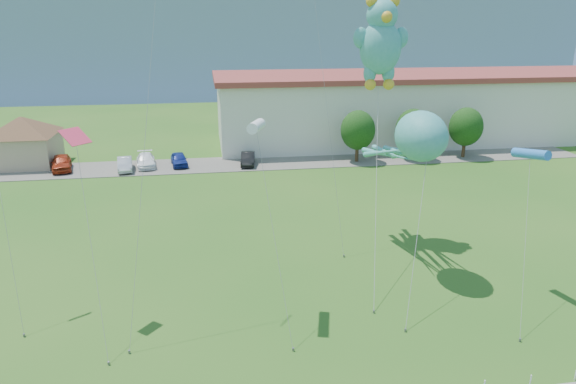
{
  "coord_description": "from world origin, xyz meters",
  "views": [
    {
      "loc": [
        -5.34,
        -16.81,
        13.91
      ],
      "look_at": [
        -1.44,
        8.0,
        5.65
      ],
      "focal_mm": 32.0,
      "sensor_mm": 36.0,
      "label": 1
    }
  ],
  "objects": [
    {
      "name": "parked_car_blue",
      "position": [
        -8.47,
        35.22,
        0.71
      ],
      "size": [
        2.03,
        3.97,
        1.29
      ],
      "primitive_type": "imported",
      "rotation": [
        0.0,
        0.0,
        0.14
      ],
      "color": "navy",
      "rests_on": "parking_strip"
    },
    {
      "name": "parked_car_silver",
      "position": [
        -13.69,
        34.17,
        0.7
      ],
      "size": [
        1.87,
        4.03,
        1.28
      ],
      "primitive_type": "imported",
      "rotation": [
        0.0,
        0.0,
        0.14
      ],
      "color": "silver",
      "rests_on": "parking_strip"
    },
    {
      "name": "teddy_bear_kite",
      "position": [
        5.56,
        15.18,
        12.9
      ],
      "size": [
        4.91,
        11.43,
        15.57
      ],
      "color": "teal",
      "rests_on": "ground"
    },
    {
      "name": "warehouse",
      "position": [
        26.0,
        44.0,
        4.12
      ],
      "size": [
        61.0,
        15.0,
        8.2
      ],
      "color": "beige",
      "rests_on": "ground"
    },
    {
      "name": "hill_ridge",
      "position": [
        0.0,
        120.0,
        12.5
      ],
      "size": [
        160.0,
        50.0,
        25.0
      ],
      "primitive_type": "cube",
      "color": "#728F9E",
      "rests_on": "ground"
    },
    {
      "name": "parked_car_white",
      "position": [
        -11.79,
        35.38,
        0.69
      ],
      "size": [
        2.33,
        4.56,
        1.27
      ],
      "primitive_type": "imported",
      "rotation": [
        0.0,
        0.0,
        0.13
      ],
      "color": "white",
      "rests_on": "parking_strip"
    },
    {
      "name": "parking_strip",
      "position": [
        0.0,
        35.0,
        0.03
      ],
      "size": [
        70.0,
        6.0,
        0.06
      ],
      "primitive_type": "cube",
      "color": "#59544C",
      "rests_on": "ground"
    },
    {
      "name": "octopus_kite",
      "position": [
        6.05,
        10.15,
        7.47
      ],
      "size": [
        4.04,
        12.03,
        9.48
      ],
      "color": "teal",
      "rests_on": "ground"
    },
    {
      "name": "parked_car_red",
      "position": [
        -19.91,
        35.25,
        0.82
      ],
      "size": [
        2.72,
        4.73,
        1.51
      ],
      "primitive_type": "imported",
      "rotation": [
        0.0,
        0.0,
        0.22
      ],
      "color": "#A52E14",
      "rests_on": "parking_strip"
    },
    {
      "name": "tree_near",
      "position": [
        10.0,
        34.0,
        3.39
      ],
      "size": [
        3.6,
        3.6,
        5.47
      ],
      "color": "#3F2B19",
      "rests_on": "ground"
    },
    {
      "name": "parked_car_black",
      "position": [
        -1.47,
        34.42,
        0.7
      ],
      "size": [
        1.8,
        4.0,
        1.28
      ],
      "primitive_type": "imported",
      "rotation": [
        0.0,
        0.0,
        -0.12
      ],
      "color": "black",
      "rests_on": "parking_strip"
    },
    {
      "name": "small_kite_pink",
      "position": [
        -11.22,
        6.88,
        8.11
      ],
      "size": [
        2.0,
        5.34,
        9.46
      ],
      "color": "#DE3152",
      "rests_on": "ground"
    },
    {
      "name": "tree_far",
      "position": [
        22.0,
        34.0,
        3.39
      ],
      "size": [
        3.6,
        3.6,
        5.47
      ],
      "color": "#3F2B19",
      "rests_on": "ground"
    },
    {
      "name": "small_kite_yellow",
      "position": [
        -7.48,
        8.06,
        14.49
      ],
      "size": [
        2.79,
        6.1,
        17.25
      ],
      "color": "yellow",
      "rests_on": "ground"
    },
    {
      "name": "tree_mid",
      "position": [
        16.0,
        34.0,
        3.39
      ],
      "size": [
        3.6,
        3.6,
        5.47
      ],
      "color": "#3F2B19",
      "rests_on": "ground"
    },
    {
      "name": "pavilion",
      "position": [
        -24.0,
        38.0,
        3.02
      ],
      "size": [
        9.2,
        9.2,
        5.0
      ],
      "color": "tan",
      "rests_on": "ground"
    },
    {
      "name": "small_kite_cyan",
      "position": [
        10.78,
        6.28,
        7.56
      ],
      "size": [
        2.74,
        5.95,
        8.05
      ],
      "color": "blue",
      "rests_on": "ground"
    },
    {
      "name": "ground",
      "position": [
        0.0,
        0.0,
        0.0
      ],
      "size": [
        160.0,
        160.0,
        0.0
      ],
      "primitive_type": "plane",
      "color": "#275919",
      "rests_on": "ground"
    },
    {
      "name": "small_kite_white",
      "position": [
        -3.14,
        6.47,
        9.35
      ],
      "size": [
        1.38,
        5.23,
        9.86
      ],
      "color": "white",
      "rests_on": "ground"
    }
  ]
}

